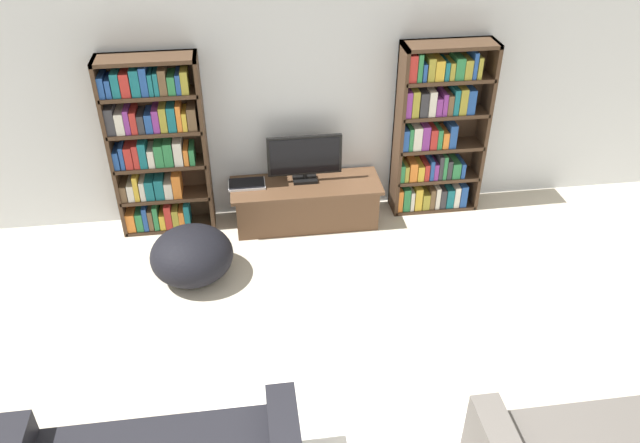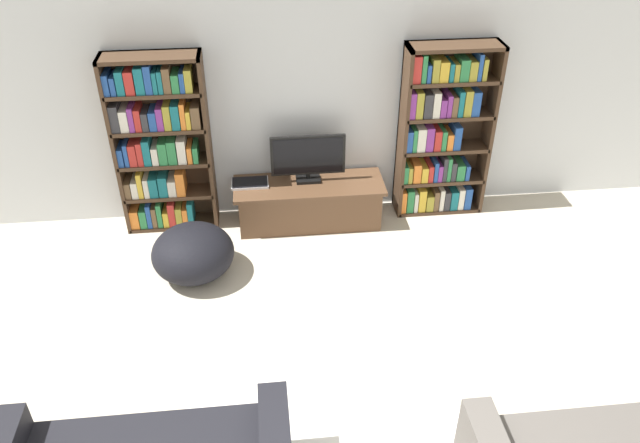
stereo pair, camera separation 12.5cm
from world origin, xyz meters
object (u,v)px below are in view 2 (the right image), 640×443
at_px(bookshelf_right, 441,133).
at_px(television, 308,158).
at_px(bookshelf_left, 160,144).
at_px(laptop, 250,183).
at_px(tv_stand, 309,203).
at_px(beanbag_ottoman, 193,253).

xyz_separation_m(bookshelf_right, television, (-1.32, -0.07, -0.16)).
height_order(bookshelf_left, television, bookshelf_left).
bearing_deg(laptop, bookshelf_right, 2.43).
distance_m(tv_stand, laptop, 0.62).
bearing_deg(tv_stand, beanbag_ottoman, -146.25).
bearing_deg(tv_stand, bookshelf_left, 174.41).
bearing_deg(bookshelf_left, tv_stand, -5.59).
relative_size(television, laptop, 2.02).
relative_size(bookshelf_left, laptop, 4.89).
bearing_deg(laptop, bookshelf_left, 174.41).
relative_size(bookshelf_right, laptop, 4.89).
height_order(bookshelf_left, bookshelf_right, same).
relative_size(bookshelf_left, tv_stand, 1.19).
distance_m(television, beanbag_ottoman, 1.44).
bearing_deg(beanbag_ottoman, laptop, 56.27).
relative_size(bookshelf_left, television, 2.42).
distance_m(bookshelf_left, tv_stand, 1.55).
distance_m(laptop, beanbag_ottoman, 0.98).
distance_m(tv_stand, television, 0.49).
xyz_separation_m(bookshelf_left, television, (1.39, -0.07, -0.18)).
bearing_deg(bookshelf_left, bookshelf_right, 0.01).
xyz_separation_m(bookshelf_left, beanbag_ottoman, (0.29, -0.87, -0.65)).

